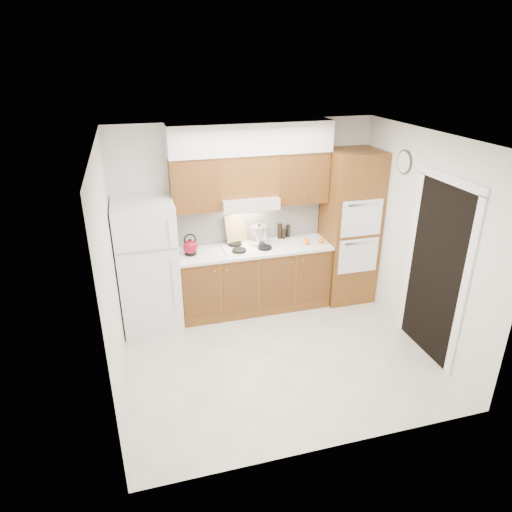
{
  "coord_description": "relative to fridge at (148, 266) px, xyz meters",
  "views": [
    {
      "loc": [
        -1.49,
        -4.37,
        3.37
      ],
      "look_at": [
        -0.15,
        0.45,
        1.15
      ],
      "focal_mm": 32.0,
      "sensor_mm": 36.0,
      "label": 1
    }
  ],
  "objects": [
    {
      "name": "range_hood",
      "position": [
        1.38,
        0.13,
        0.71
      ],
      "size": [
        0.75,
        0.45,
        0.15
      ],
      "primitive_type": "cube",
      "color": "silver",
      "rests_on": "wall_back"
    },
    {
      "name": "wall_left",
      "position": [
        -0.4,
        -1.14,
        0.44
      ],
      "size": [
        0.02,
        3.0,
        2.6
      ],
      "primitive_type": "cube",
      "color": "silver",
      "rests_on": "floor"
    },
    {
      "name": "countertop",
      "position": [
        1.43,
        0.05,
        0.06
      ],
      "size": [
        2.13,
        0.62,
        0.04
      ],
      "primitive_type": "cube",
      "color": "white",
      "rests_on": "base_cabinets"
    },
    {
      "name": "backsplash",
      "position": [
        1.43,
        0.34,
        0.36
      ],
      "size": [
        2.11,
        0.03,
        0.56
      ],
      "primitive_type": "cube",
      "color": "white",
      "rests_on": "countertop"
    },
    {
      "name": "condiment_c",
      "position": [
        1.94,
        0.25,
        0.15
      ],
      "size": [
        0.05,
        0.05,
        0.14
      ],
      "primitive_type": "cylinder",
      "rotation": [
        0.0,
        0.0,
        -0.03
      ],
      "color": "black",
      "rests_on": "countertop"
    },
    {
      "name": "cooktop",
      "position": [
        1.38,
        0.07,
        0.09
      ],
      "size": [
        0.74,
        0.5,
        0.01
      ],
      "primitive_type": "cube",
      "color": "white",
      "rests_on": "countertop"
    },
    {
      "name": "kettle",
      "position": [
        0.56,
        0.04,
        0.19
      ],
      "size": [
        0.21,
        0.21,
        0.19
      ],
      "primitive_type": "sphere",
      "rotation": [
        0.0,
        0.0,
        -0.07
      ],
      "color": "maroon",
      "rests_on": "countertop"
    },
    {
      "name": "fridge",
      "position": [
        0.0,
        0.0,
        0.0
      ],
      "size": [
        0.75,
        0.72,
        1.72
      ],
      "primitive_type": "cube",
      "color": "white",
      "rests_on": "floor"
    },
    {
      "name": "oven_cabinet",
      "position": [
        2.85,
        0.03,
        0.24
      ],
      "size": [
        0.7,
        0.65,
        2.2
      ],
      "primitive_type": "cube",
      "color": "brown",
      "rests_on": "floor"
    },
    {
      "name": "base_cabinets",
      "position": [
        1.43,
        0.06,
        -0.41
      ],
      "size": [
        2.11,
        0.6,
        0.9
      ],
      "primitive_type": "cube",
      "color": "brown",
      "rests_on": "floor"
    },
    {
      "name": "orange_near",
      "position": [
        2.39,
        -0.04,
        0.12
      ],
      "size": [
        0.1,
        0.1,
        0.08
      ],
      "primitive_type": "sphere",
      "rotation": [
        0.0,
        0.0,
        -0.2
      ],
      "color": "orange",
      "rests_on": "countertop"
    },
    {
      "name": "cutting_board",
      "position": [
        1.24,
        0.28,
        0.28
      ],
      "size": [
        0.34,
        0.2,
        0.42
      ],
      "primitive_type": "cube",
      "rotation": [
        -0.21,
        0.0,
        0.32
      ],
      "color": "tan",
      "rests_on": "countertop"
    },
    {
      "name": "soffit",
      "position": [
        1.43,
        0.18,
        1.54
      ],
      "size": [
        2.13,
        0.36,
        0.4
      ],
      "primitive_type": "cube",
      "color": "silver",
      "rests_on": "wall_back"
    },
    {
      "name": "doorway",
      "position": [
        3.19,
        -1.49,
        0.19
      ],
      "size": [
        0.02,
        0.9,
        2.1
      ],
      "primitive_type": "cube",
      "color": "black",
      "rests_on": "floor"
    },
    {
      "name": "condiment_b",
      "position": [
        2.02,
        0.31,
        0.17
      ],
      "size": [
        0.07,
        0.07,
        0.18
      ],
      "primitive_type": "cylinder",
      "rotation": [
        0.0,
        0.0,
        0.21
      ],
      "color": "black",
      "rests_on": "countertop"
    },
    {
      "name": "upper_cab_right",
      "position": [
        2.12,
        0.19,
        0.99
      ],
      "size": [
        0.73,
        0.33,
        0.7
      ],
      "primitive_type": "cube",
      "color": "brown",
      "rests_on": "wall_back"
    },
    {
      "name": "condiment_a",
      "position": [
        1.88,
        0.28,
        0.19
      ],
      "size": [
        0.08,
        0.08,
        0.22
      ],
      "primitive_type": "cylinder",
      "rotation": [
        0.0,
        0.0,
        -0.26
      ],
      "color": "black",
      "rests_on": "countertop"
    },
    {
      "name": "stock_pot",
      "position": [
        1.53,
        0.14,
        0.23
      ],
      "size": [
        0.24,
        0.24,
        0.24
      ],
      "primitive_type": "cylinder",
      "rotation": [
        0.0,
        0.0,
        -0.05
      ],
      "color": "silver",
      "rests_on": "cooktop"
    },
    {
      "name": "wall_clock",
      "position": [
        3.19,
        -0.59,
        1.29
      ],
      "size": [
        0.02,
        0.3,
        0.3
      ],
      "primitive_type": "cylinder",
      "rotation": [
        0.0,
        1.57,
        0.0
      ],
      "color": "#3F3833",
      "rests_on": "wall_right"
    },
    {
      "name": "ceiling",
      "position": [
        1.41,
        -1.14,
        1.74
      ],
      "size": [
        3.6,
        3.6,
        0.0
      ],
      "primitive_type": "plane",
      "color": "white",
      "rests_on": "wall_back"
    },
    {
      "name": "floor",
      "position": [
        1.41,
        -1.14,
        -0.86
      ],
      "size": [
        3.6,
        3.6,
        0.0
      ],
      "primitive_type": "plane",
      "color": "beige",
      "rests_on": "ground"
    },
    {
      "name": "upper_cab_over_hood",
      "position": [
        1.38,
        0.19,
        1.06
      ],
      "size": [
        0.75,
        0.33,
        0.55
      ],
      "primitive_type": "cube",
      "color": "brown",
      "rests_on": "range_hood"
    },
    {
      "name": "wall_right",
      "position": [
        3.21,
        -1.14,
        0.44
      ],
      "size": [
        0.02,
        3.0,
        2.6
      ],
      "primitive_type": "cube",
      "color": "silver",
      "rests_on": "floor"
    },
    {
      "name": "orange_far",
      "position": [
        2.17,
        -0.03,
        0.12
      ],
      "size": [
        0.1,
        0.1,
        0.09
      ],
      "primitive_type": "sphere",
      "rotation": [
        0.0,
        0.0,
        -0.13
      ],
      "color": "orange",
      "rests_on": "countertop"
    },
    {
      "name": "upper_cab_left",
      "position": [
        0.69,
        0.19,
        0.99
      ],
      "size": [
        0.63,
        0.33,
        0.7
      ],
      "primitive_type": "cube",
      "color": "brown",
      "rests_on": "wall_back"
    },
    {
      "name": "wall_back",
      "position": [
        1.41,
        0.36,
        0.44
      ],
      "size": [
        3.6,
        0.02,
        2.6
      ],
      "primitive_type": "cube",
      "color": "silver",
      "rests_on": "floor"
    }
  ]
}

